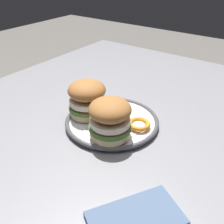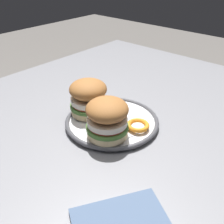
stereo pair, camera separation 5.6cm
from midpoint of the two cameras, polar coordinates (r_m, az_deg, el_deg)
dining_table at (r=0.81m, az=-1.33°, el=-7.84°), size 1.33×0.97×0.78m
dinner_plate at (r=0.73m, az=2.22°, el=-2.11°), size 0.26×0.26×0.02m
sandwich_half_left at (r=0.63m, az=1.49°, el=-1.30°), size 0.14×0.14×0.10m
sandwich_half_right at (r=0.73m, az=-2.86°, el=3.35°), size 0.13×0.13×0.10m
orange_peel_curled at (r=0.69m, az=8.01°, el=-2.97°), size 0.07×0.07×0.01m
orange_peel_strip_long at (r=0.72m, az=2.58°, el=-1.19°), size 0.07×0.05×0.01m
folded_napkin at (r=0.50m, az=5.12°, el=-22.55°), size 0.19×0.16×0.01m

